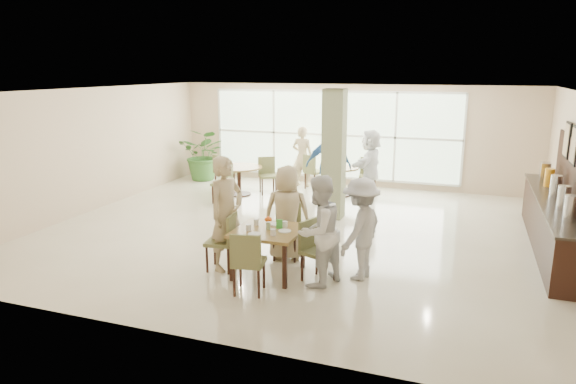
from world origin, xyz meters
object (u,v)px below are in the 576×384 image
(teen_far, at_px, (287,213))
(round_table_right, at_px, (339,174))
(buffet_counter, at_px, (555,220))
(adult_standing, at_px, (302,156))
(teen_left, at_px, (227,214))
(teen_right, at_px, (319,231))
(adult_a, at_px, (328,166))
(adult_b, at_px, (370,164))
(potted_plant, at_px, (204,154))
(main_table, at_px, (268,234))
(teen_standing, at_px, (361,229))
(round_table_left, at_px, (239,172))

(teen_far, bearing_deg, round_table_right, -99.62)
(buffet_counter, xyz_separation_m, adult_standing, (-5.88, 3.38, 0.29))
(buffet_counter, relative_size, teen_left, 2.51)
(teen_left, bearing_deg, teen_right, -74.34)
(adult_a, xyz_separation_m, adult_b, (0.83, 0.97, -0.07))
(potted_plant, height_order, teen_left, teen_left)
(main_table, xyz_separation_m, adult_standing, (-1.45, 6.18, 0.18))
(main_table, height_order, teen_right, teen_right)
(buffet_counter, bearing_deg, adult_standing, 150.15)
(buffet_counter, bearing_deg, teen_standing, -140.97)
(teen_far, xyz_separation_m, adult_a, (-0.30, 3.77, 0.12))
(teen_left, height_order, teen_standing, teen_left)
(teen_left, relative_size, teen_far, 1.14)
(adult_standing, bearing_deg, teen_far, 111.63)
(main_table, relative_size, teen_right, 0.61)
(teen_right, xyz_separation_m, teen_standing, (0.54, 0.46, -0.04))
(adult_a, bearing_deg, buffet_counter, -25.54)
(potted_plant, relative_size, adult_b, 0.87)
(adult_a, relative_size, adult_b, 1.08)
(teen_left, xyz_separation_m, teen_standing, (2.13, 0.33, -0.13))
(round_table_left, height_order, potted_plant, potted_plant)
(potted_plant, relative_size, teen_far, 0.92)
(teen_far, bearing_deg, potted_plant, -62.55)
(main_table, bearing_deg, teen_left, 179.08)
(round_table_right, bearing_deg, teen_left, -95.25)
(round_table_left, distance_m, teen_far, 4.79)
(teen_standing, bearing_deg, buffet_counter, 143.76)
(round_table_right, bearing_deg, main_table, -87.69)
(round_table_left, height_order, adult_b, adult_b)
(adult_b, bearing_deg, adult_standing, -103.36)
(main_table, bearing_deg, adult_b, 84.08)
(teen_far, distance_m, teen_right, 1.19)
(teen_standing, bearing_deg, teen_right, -35.16)
(round_table_right, distance_m, teen_right, 5.72)
(teen_left, bearing_deg, main_table, -70.80)
(teen_standing, height_order, adult_standing, adult_standing)
(buffet_counter, relative_size, adult_standing, 2.79)
(teen_standing, relative_size, adult_standing, 0.96)
(teen_left, distance_m, teen_standing, 2.16)
(teen_right, bearing_deg, adult_b, -154.23)
(buffet_counter, height_order, adult_standing, buffet_counter)
(teen_right, distance_m, adult_a, 4.78)
(teen_right, height_order, adult_a, adult_a)
(buffet_counter, bearing_deg, teen_right, -140.80)
(round_table_right, bearing_deg, teen_standing, -72.55)
(adult_standing, bearing_deg, adult_b, 167.66)
(teen_right, relative_size, adult_a, 0.90)
(adult_b, bearing_deg, teen_standing, 14.38)
(teen_left, distance_m, teen_right, 1.59)
(main_table, bearing_deg, teen_far, 86.78)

